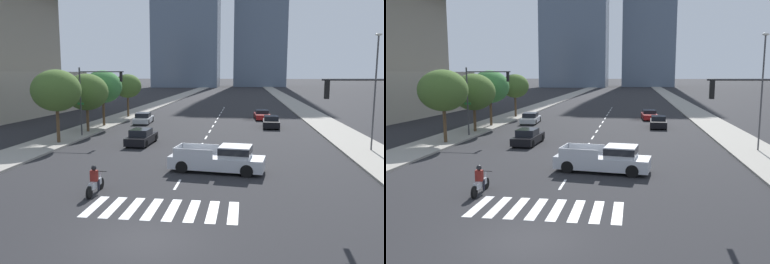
% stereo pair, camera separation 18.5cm
% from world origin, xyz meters
% --- Properties ---
extents(ground_plane, '(800.00, 800.00, 0.00)m').
position_xyz_m(ground_plane, '(0.00, 0.00, 0.00)').
color(ground_plane, '#232326').
extents(sidewalk_east, '(4.00, 260.00, 0.15)m').
position_xyz_m(sidewalk_east, '(12.96, 30.00, 0.07)').
color(sidewalk_east, gray).
rests_on(sidewalk_east, ground).
extents(sidewalk_west, '(4.00, 260.00, 0.15)m').
position_xyz_m(sidewalk_west, '(-12.96, 30.00, 0.07)').
color(sidewalk_west, gray).
rests_on(sidewalk_west, ground).
extents(crosswalk_near, '(6.75, 2.87, 0.01)m').
position_xyz_m(crosswalk_near, '(0.00, 3.38, 0.00)').
color(crosswalk_near, silver).
rests_on(crosswalk_near, ground).
extents(lane_divider_center, '(0.14, 50.00, 0.01)m').
position_xyz_m(lane_divider_center, '(0.00, 31.38, 0.00)').
color(lane_divider_center, silver).
rests_on(lane_divider_center, ground).
extents(motorcycle_trailing, '(0.70, 2.20, 1.49)m').
position_xyz_m(motorcycle_trailing, '(-3.80, 5.17, 0.58)').
color(motorcycle_trailing, black).
rests_on(motorcycle_trailing, ground).
extents(pickup_truck, '(5.96, 2.70, 1.67)m').
position_xyz_m(pickup_truck, '(2.20, 10.45, 0.81)').
color(pickup_truck, '#B7BABF').
rests_on(pickup_truck, ground).
extents(sedan_silver_0, '(2.11, 4.61, 1.29)m').
position_xyz_m(sedan_silver_0, '(-8.50, 32.91, 0.59)').
color(sedan_silver_0, '#B7BABF').
rests_on(sedan_silver_0, ground).
extents(sedan_black_1, '(1.93, 4.30, 1.30)m').
position_xyz_m(sedan_black_1, '(6.49, 31.11, 0.60)').
color(sedan_black_1, black).
rests_on(sedan_black_1, ground).
extents(sedan_black_2, '(1.90, 4.49, 1.34)m').
position_xyz_m(sedan_black_2, '(-5.07, 19.01, 0.61)').
color(sedan_black_2, black).
rests_on(sedan_black_2, ground).
extents(sedan_red_3, '(2.09, 4.51, 1.22)m').
position_xyz_m(sedan_red_3, '(5.80, 38.92, 0.57)').
color(sedan_red_3, maroon).
rests_on(sedan_red_3, ground).
extents(traffic_signal_far, '(4.54, 0.28, 6.37)m').
position_xyz_m(traffic_signal_far, '(-10.25, 22.26, 4.49)').
color(traffic_signal_far, '#333335').
rests_on(traffic_signal_far, sidewalk_west).
extents(street_lamp_east, '(0.50, 0.24, 8.77)m').
position_xyz_m(street_lamp_east, '(13.26, 18.26, 5.15)').
color(street_lamp_east, '#3F3F42').
rests_on(street_lamp_east, sidewalk_east).
extents(street_tree_nearest, '(4.13, 4.13, 6.16)m').
position_xyz_m(street_tree_nearest, '(-12.16, 18.32, 4.54)').
color(street_tree_nearest, '#4C3823').
rests_on(street_tree_nearest, sidewalk_west).
extents(street_tree_second, '(4.30, 4.30, 5.80)m').
position_xyz_m(street_tree_second, '(-12.16, 24.75, 4.11)').
color(street_tree_second, '#4C3823').
rests_on(street_tree_second, sidewalk_west).
extents(street_tree_third, '(4.25, 4.25, 6.14)m').
position_xyz_m(street_tree_third, '(-12.16, 29.38, 4.48)').
color(street_tree_third, '#4C3823').
rests_on(street_tree_third, sidewalk_west).
extents(street_tree_fourth, '(3.72, 3.72, 5.70)m').
position_xyz_m(street_tree_fourth, '(-12.16, 38.78, 4.25)').
color(street_tree_fourth, '#4C3823').
rests_on(street_tree_fourth, sidewalk_west).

